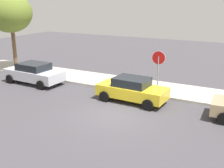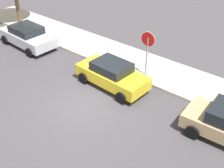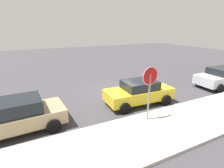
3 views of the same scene
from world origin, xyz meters
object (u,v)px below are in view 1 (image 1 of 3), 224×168
(parked_car_yellow, at_px, (132,89))
(parked_car_silver, at_px, (34,73))
(street_tree_near_corner, at_px, (9,13))
(stop_sign, at_px, (158,64))

(parked_car_yellow, relative_size, parked_car_silver, 0.93)
(street_tree_near_corner, bearing_deg, parked_car_silver, -26.78)
(stop_sign, xyz_separation_m, parked_car_silver, (-8.65, -1.84, -1.19))
(parked_car_silver, distance_m, street_tree_near_corner, 6.17)
(stop_sign, bearing_deg, parked_car_silver, -168.02)
(stop_sign, relative_size, parked_car_silver, 0.62)
(street_tree_near_corner, bearing_deg, parked_car_yellow, -10.79)
(parked_car_yellow, distance_m, parked_car_silver, 7.79)
(parked_car_silver, height_order, street_tree_near_corner, street_tree_near_corner)
(parked_car_yellow, bearing_deg, stop_sign, 66.68)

